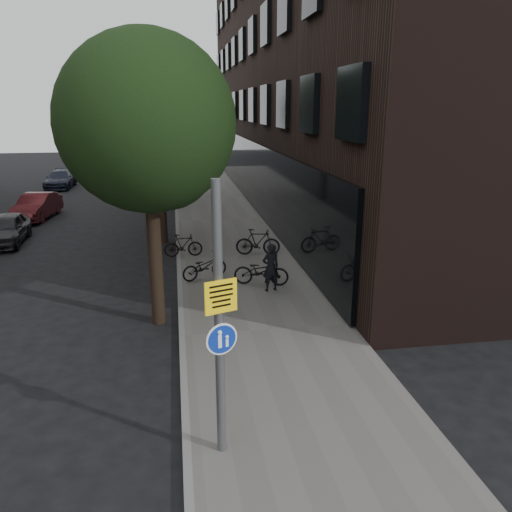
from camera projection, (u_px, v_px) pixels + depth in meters
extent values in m
plane|color=black|center=(288.00, 407.00, 9.82)|extent=(120.00, 120.00, 0.00)
cube|color=#605E59|center=(237.00, 258.00, 19.30)|extent=(4.50, 60.00, 0.12)
cube|color=slate|center=(179.00, 260.00, 18.95)|extent=(0.15, 60.00, 0.13)
cube|color=black|center=(349.00, 47.00, 29.32)|extent=(12.00, 40.00, 18.00)
cylinder|color=black|center=(156.00, 267.00, 13.22)|extent=(0.36, 0.36, 3.20)
sphere|color=black|center=(147.00, 123.00, 12.15)|extent=(4.40, 4.40, 4.40)
sphere|color=black|center=(166.00, 161.00, 13.26)|extent=(2.64, 2.64, 2.64)
cylinder|color=black|center=(162.00, 206.00, 21.25)|extent=(0.36, 0.36, 3.20)
sphere|color=black|center=(157.00, 116.00, 20.19)|extent=(5.00, 5.00, 5.00)
sphere|color=black|center=(168.00, 140.00, 21.29)|extent=(3.00, 3.00, 3.00)
cylinder|color=black|center=(165.00, 178.00, 29.76)|extent=(0.36, 0.36, 3.20)
sphere|color=black|center=(161.00, 113.00, 28.69)|extent=(5.00, 5.00, 5.00)
sphere|color=black|center=(169.00, 130.00, 29.80)|extent=(3.00, 3.00, 3.00)
cylinder|color=#595B5E|center=(219.00, 325.00, 7.79)|extent=(0.15, 0.15, 4.58)
cube|color=yellow|center=(218.00, 295.00, 7.65)|extent=(0.51, 0.20, 0.53)
cylinder|color=#0E2C9E|center=(219.00, 337.00, 7.85)|extent=(0.45, 0.17, 0.47)
cylinder|color=white|center=(219.00, 337.00, 7.85)|extent=(0.51, 0.19, 0.53)
imported|color=black|center=(271.00, 267.00, 15.50)|extent=(0.63, 0.48, 1.53)
imported|color=black|center=(261.00, 271.00, 16.09)|extent=(1.88, 1.10, 0.93)
imported|color=black|center=(258.00, 242.00, 19.34)|extent=(1.78, 0.78, 1.03)
imported|color=black|center=(205.00, 266.00, 16.68)|extent=(1.72, 1.17, 0.85)
imported|color=black|center=(183.00, 245.00, 19.15)|extent=(1.48, 0.46, 0.89)
imported|color=black|center=(6.00, 229.00, 21.35)|extent=(1.74, 3.88, 1.29)
imported|color=#4D161A|center=(37.00, 206.00, 26.08)|extent=(1.89, 4.15, 1.32)
imported|color=#1C2133|center=(60.00, 179.00, 36.07)|extent=(1.79, 4.31, 1.25)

